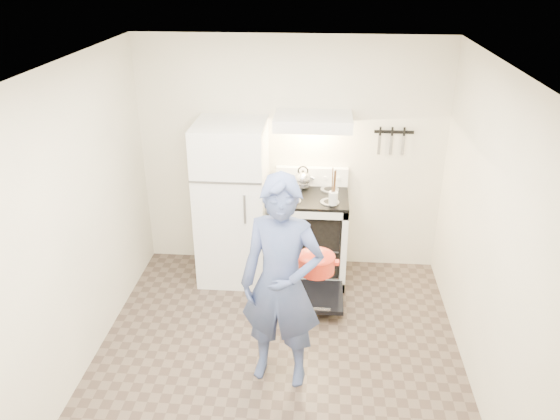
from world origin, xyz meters
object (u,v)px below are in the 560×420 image
object	(u,v)px
dutch_oven	(316,264)
person	(282,284)
stove_body	(310,238)
tea_kettle	(303,178)
refrigerator	(233,203)

from	to	relation	value
dutch_oven	person	bearing A→B (deg)	-133.76
stove_body	dutch_oven	size ratio (longest dim) A/B	2.51
tea_kettle	dutch_oven	xyz separation A→B (m)	(0.17, -1.48, -0.15)
stove_body	person	size ratio (longest dim) A/B	0.52
refrigerator	dutch_oven	bearing A→B (deg)	-55.08
refrigerator	person	xyz separation A→B (m)	(0.63, -1.55, 0.04)
refrigerator	dutch_oven	size ratio (longest dim) A/B	4.64
stove_body	tea_kettle	distance (m)	0.65
person	tea_kettle	bearing A→B (deg)	96.24
refrigerator	person	distance (m)	1.67
person	refrigerator	bearing A→B (deg)	121.22
tea_kettle	person	size ratio (longest dim) A/B	0.14
person	stove_body	bearing A→B (deg)	92.58
stove_body	dutch_oven	world-z (taller)	dutch_oven
refrigerator	stove_body	size ratio (longest dim) A/B	1.85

